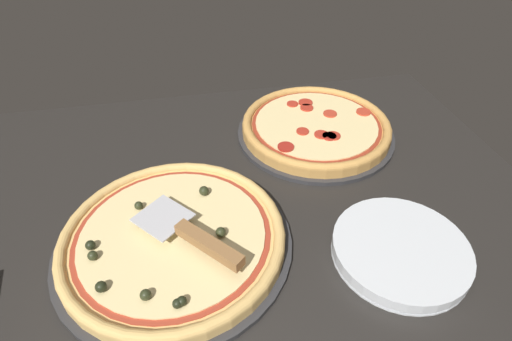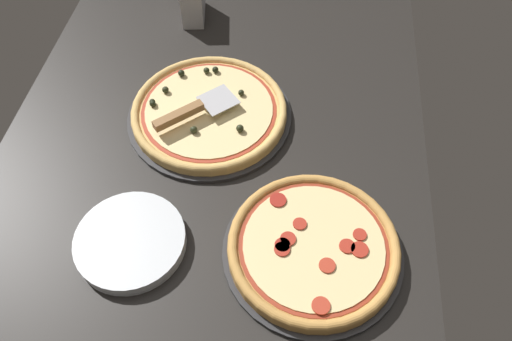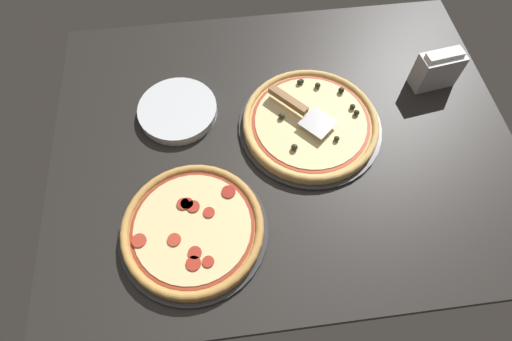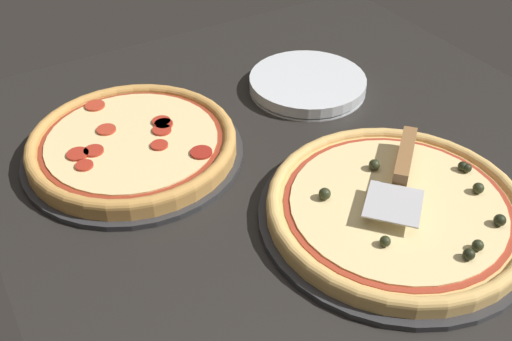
{
  "view_description": "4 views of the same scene",
  "coord_description": "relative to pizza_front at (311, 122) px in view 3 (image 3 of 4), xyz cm",
  "views": [
    {
      "loc": [
        -3.17,
        -49.96,
        55.29
      ],
      "look_at": [
        9.4,
        11.73,
        3.0
      ],
      "focal_mm": 28.0,
      "sensor_mm": 36.0,
      "label": 1
    },
    {
      "loc": [
        76.0,
        20.0,
        93.57
      ],
      "look_at": [
        9.4,
        11.73,
        3.0
      ],
      "focal_mm": 35.0,
      "sensor_mm": 36.0,
      "label": 2
    },
    {
      "loc": [
        15.81,
        62.78,
        95.32
      ],
      "look_at": [
        9.4,
        11.73,
        3.0
      ],
      "focal_mm": 28.0,
      "sensor_mm": 36.0,
      "label": 3
    },
    {
      "loc": [
        -54.24,
        49.38,
        62.17
      ],
      "look_at": [
        9.4,
        11.73,
        3.0
      ],
      "focal_mm": 42.0,
      "sensor_mm": 36.0,
      "label": 4
    }
  ],
  "objects": [
    {
      "name": "pizza_back",
      "position": [
        34.98,
        27.98,
        0.24
      ],
      "size": [
        35.24,
        35.24,
        3.19
      ],
      "color": "#C68E47",
      "rests_on": "pizza_pan_back"
    },
    {
      "name": "plate_stack",
      "position": [
        37.75,
        -9.88,
        -1.03
      ],
      "size": [
        23.12,
        23.12,
        2.8
      ],
      "color": "silver",
      "rests_on": "ground_plane"
    },
    {
      "name": "ground_plane",
      "position": [
        8.1,
        2.27,
        -4.23
      ],
      "size": [
        130.95,
        102.89,
        3.6
      ],
      "primitive_type": "cube",
      "color": "black"
    },
    {
      "name": "pizza_pan_front",
      "position": [
        0.02,
        0.02,
        -1.93
      ],
      "size": [
        41.35,
        41.35,
        1.0
      ],
      "primitive_type": "cylinder",
      "color": "#2D2D30",
      "rests_on": "ground_plane"
    },
    {
      "name": "pizza_pan_back",
      "position": [
        34.97,
        27.98,
        -1.93
      ],
      "size": [
        37.49,
        37.49,
        1.0
      ],
      "primitive_type": "cylinder",
      "color": "#2D2D30",
      "rests_on": "ground_plane"
    },
    {
      "name": "serving_spatula",
      "position": [
        4.28,
        -4.35,
        3.41
      ],
      "size": [
        17.92,
        19.26,
        2.0
      ],
      "color": "#B7B7BC",
      "rests_on": "pizza_front"
    },
    {
      "name": "napkin_holder",
      "position": [
        -40.41,
        -11.95,
        3.49
      ],
      "size": [
        13.76,
        7.98,
        12.46
      ],
      "color": "#B2B2B7",
      "rests_on": "ground_plane"
    },
    {
      "name": "pizza_front",
      "position": [
        0.0,
        0.0,
        0.0
      ],
      "size": [
        38.87,
        38.87,
        4.03
      ],
      "color": "#DBAD60",
      "rests_on": "pizza_pan_front"
    }
  ]
}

